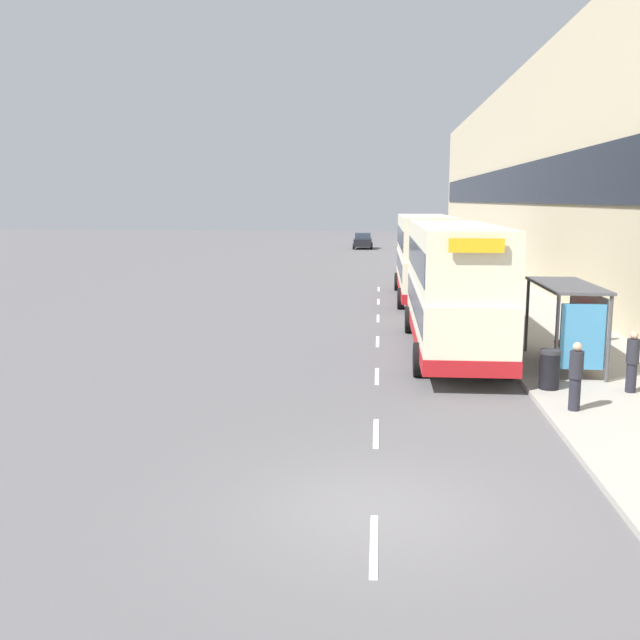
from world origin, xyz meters
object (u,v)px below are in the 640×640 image
Objects in this scene: double_decker_bus_near at (453,286)px; pedestrian_1 at (576,376)px; pedestrian_2 at (516,330)px; pedestrian_3 at (596,320)px; bus_shelter at (574,310)px; double_decker_bus_ahead at (424,255)px; pedestrian_4 at (632,361)px; litter_bin at (549,369)px; car_0 at (363,241)px.

pedestrian_1 is at bearing -72.26° from double_decker_bus_near.
pedestrian_3 is (3.18, 2.44, -0.03)m from pedestrian_2.
bus_shelter is 4.14m from double_decker_bus_near.
double_decker_bus_near and double_decker_bus_ahead have the same top height.
pedestrian_3 is at bearing 17.06° from double_decker_bus_near.
pedestrian_3 is 0.98× the size of pedestrian_4.
bus_shelter is 16.03m from double_decker_bus_ahead.
bus_shelter is 2.54× the size of pedestrian_1.
pedestrian_2 is (-0.25, 6.07, -0.01)m from pedestrian_1.
double_decker_bus_ahead reaches higher than pedestrian_3.
double_decker_bus_near is 5.63m from litter_bin.
double_decker_bus_near is 52.42m from car_0.
double_decker_bus_near is at bearing -89.34° from double_decker_bus_ahead.
pedestrian_3 is 1.51× the size of litter_bin.
bus_shelter is at bearing -77.57° from double_decker_bus_ahead.
pedestrian_2 reaches higher than pedestrian_3.
double_decker_bus_near is at bearing -162.94° from pedestrian_3.
pedestrian_3 is at bearing 71.05° from pedestrian_1.
bus_shelter is 55.22m from car_0.
pedestrian_4 is (-1.02, -6.73, 0.02)m from pedestrian_3.
pedestrian_3 is at bearing 37.52° from pedestrian_2.
pedestrian_1 is 1.99m from litter_bin.
pedestrian_2 is (-1.33, 1.61, -0.90)m from bus_shelter.
double_decker_bus_ahead is at bearing 95.97° from car_0.
car_0 is 2.32× the size of pedestrian_2.
bus_shelter is 0.39× the size of double_decker_bus_near.
car_0 is 2.35× the size of pedestrian_4.
bus_shelter reaches higher than pedestrian_2.
bus_shelter reaches higher than pedestrian_3.
double_decker_bus_near is 6.73m from pedestrian_4.
pedestrian_2 is at bearing -142.48° from pedestrian_3.
pedestrian_4 is 1.54× the size of litter_bin.
bus_shelter is at bearing 107.12° from pedestrian_4.
pedestrian_2 is at bearing 129.60° from bus_shelter.
pedestrian_3 is (1.84, 4.05, -0.93)m from bus_shelter.
pedestrian_2 is at bearing 116.71° from pedestrian_4.
double_decker_bus_near is 5.54m from pedestrian_3.
pedestrian_3 reaches higher than litter_bin.
litter_bin is at bearing 175.24° from pedestrian_4.
bus_shelter is 2.60× the size of pedestrian_4.
pedestrian_3 is (9.38, -50.65, 0.11)m from car_0.
double_decker_bus_ahead is 18.86m from pedestrian_4.
pedestrian_1 reaches higher than litter_bin.
double_decker_bus_near is 0.99× the size of double_decker_bus_ahead.
pedestrian_1 is at bearing -108.95° from pedestrian_3.
pedestrian_1 reaches higher than pedestrian_3.
double_decker_bus_near reaches higher than bus_shelter.
double_decker_bus_near is at bearing 156.31° from pedestrian_2.
double_decker_bus_near is 13.18m from double_decker_bus_ahead.
pedestrian_4 is (4.12, -5.15, -1.32)m from double_decker_bus_near.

